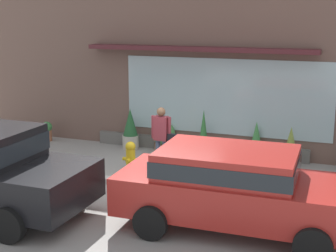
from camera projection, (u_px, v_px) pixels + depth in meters
name	position (u px, v px, depth m)	size (l,w,h in m)	color
ground_plane	(158.00, 186.00, 11.11)	(60.00, 60.00, 0.00)	gray
curb_strip	(155.00, 186.00, 10.92)	(14.00, 0.24, 0.12)	#B2B2AD
storefront	(202.00, 64.00, 13.47)	(14.00, 0.81, 4.98)	brown
fire_hydrant	(131.00, 158.00, 11.86)	(0.40, 0.37, 0.81)	gold
pedestrian_with_handbag	(162.00, 135.00, 11.94)	(0.69, 0.22, 1.60)	#475675
parked_car_red	(235.00, 185.00, 8.72)	(4.36, 2.03, 1.47)	maroon
potted_plant_window_left	(203.00, 135.00, 13.20)	(0.27, 0.27, 1.31)	#4C4C51
potted_plant_by_entrance	(256.00, 141.00, 13.02)	(0.35, 0.35, 1.03)	#33473D
potted_plant_window_center	(130.00, 130.00, 14.06)	(0.46, 0.46, 1.17)	#B7B2A3
potted_plant_corner_tall	(47.00, 131.00, 14.98)	(0.31, 0.31, 0.59)	#9E6042
potted_plant_near_hydrant	(290.00, 148.00, 12.39)	(0.41, 0.41, 1.04)	#B7B2A3
potted_plant_low_front	(163.00, 135.00, 13.96)	(0.67, 0.67, 0.82)	#9E6042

